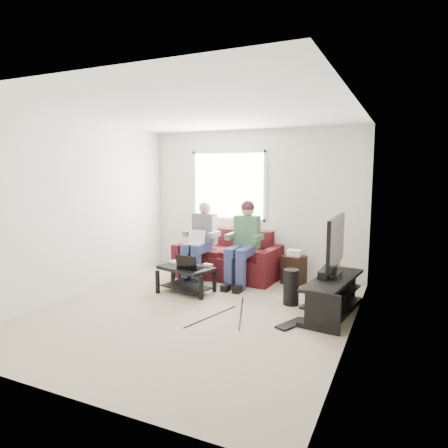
# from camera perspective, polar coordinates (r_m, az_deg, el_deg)

# --- Properties ---
(floor) EXTENTS (4.50, 4.50, 0.00)m
(floor) POSITION_cam_1_polar(r_m,az_deg,el_deg) (5.52, -4.27, -12.30)
(floor) COLOR tan
(floor) RESTS_ON ground
(ceiling) EXTENTS (4.50, 4.50, 0.00)m
(ceiling) POSITION_cam_1_polar(r_m,az_deg,el_deg) (5.23, -4.56, 15.54)
(ceiling) COLOR white
(ceiling) RESTS_ON wall_back
(wall_back) EXTENTS (4.50, 0.00, 4.50)m
(wall_back) POSITION_cam_1_polar(r_m,az_deg,el_deg) (7.25, 4.29, 3.06)
(wall_back) COLOR silver
(wall_back) RESTS_ON floor
(wall_front) EXTENTS (4.50, 0.00, 4.50)m
(wall_front) POSITION_cam_1_polar(r_m,az_deg,el_deg) (3.45, -22.95, -2.66)
(wall_front) COLOR silver
(wall_front) RESTS_ON floor
(wall_left) EXTENTS (0.00, 4.50, 4.50)m
(wall_left) POSITION_cam_1_polar(r_m,az_deg,el_deg) (6.43, -20.18, 2.02)
(wall_left) COLOR silver
(wall_left) RESTS_ON floor
(wall_right) EXTENTS (0.00, 4.50, 4.50)m
(wall_right) POSITION_cam_1_polar(r_m,az_deg,el_deg) (4.59, 17.94, 0.01)
(wall_right) COLOR silver
(wall_right) RESTS_ON floor
(window) EXTENTS (1.48, 0.04, 1.28)m
(window) POSITION_cam_1_polar(r_m,az_deg,el_deg) (7.41, 0.63, 5.51)
(window) COLOR white
(window) RESTS_ON wall_back
(sofa) EXTENTS (1.79, 0.92, 0.82)m
(sofa) POSITION_cam_1_polar(r_m,az_deg,el_deg) (7.09, 0.68, -5.14)
(sofa) COLOR #431016
(sofa) RESTS_ON floor
(person_left) EXTENTS (0.40, 0.70, 1.34)m
(person_left) POSITION_cam_1_polar(r_m,az_deg,el_deg) (6.92, -3.36, -1.90)
(person_left) COLOR navy
(person_left) RESTS_ON sofa
(person_right) EXTENTS (0.40, 0.71, 1.38)m
(person_right) POSITION_cam_1_polar(r_m,az_deg,el_deg) (6.59, 2.86, -1.84)
(person_right) COLOR navy
(person_right) RESTS_ON sofa
(laptop_silver) EXTENTS (0.33, 0.23, 0.24)m
(laptop_silver) POSITION_cam_1_polar(r_m,az_deg,el_deg) (6.73, -4.27, -2.40)
(laptop_silver) COLOR silver
(laptop_silver) RESTS_ON person_left
(coffee_table) EXTENTS (0.92, 0.69, 0.41)m
(coffee_table) POSITION_cam_1_polar(r_m,az_deg,el_deg) (6.23, -5.44, -7.06)
(coffee_table) COLOR black
(coffee_table) RESTS_ON floor
(laptop_black) EXTENTS (0.39, 0.32, 0.24)m
(laptop_black) POSITION_cam_1_polar(r_m,az_deg,el_deg) (6.05, -4.86, -5.26)
(laptop_black) COLOR black
(laptop_black) RESTS_ON coffee_table
(controller_a) EXTENTS (0.16, 0.12, 0.04)m
(controller_a) POSITION_cam_1_polar(r_m,az_deg,el_deg) (6.44, -7.08, -5.41)
(controller_a) COLOR silver
(controller_a) RESTS_ON coffee_table
(controller_b) EXTENTS (0.15, 0.11, 0.04)m
(controller_b) POSITION_cam_1_polar(r_m,az_deg,el_deg) (6.40, -5.42, -5.47)
(controller_b) COLOR black
(controller_b) RESTS_ON coffee_table
(controller_c) EXTENTS (0.16, 0.13, 0.04)m
(controller_c) POSITION_cam_1_polar(r_m,az_deg,el_deg) (6.19, -2.34, -5.90)
(controller_c) COLOR gray
(controller_c) RESTS_ON coffee_table
(tv_stand) EXTENTS (0.62, 1.48, 0.47)m
(tv_stand) POSITION_cam_1_polar(r_m,az_deg,el_deg) (5.55, 15.25, -10.11)
(tv_stand) COLOR black
(tv_stand) RESTS_ON floor
(tv) EXTENTS (0.12, 1.10, 0.81)m
(tv) POSITION_cam_1_polar(r_m,az_deg,el_deg) (5.47, 15.66, -2.59)
(tv) COLOR black
(tv) RESTS_ON tv_stand
(soundbar) EXTENTS (0.12, 0.50, 0.10)m
(soundbar) POSITION_cam_1_polar(r_m,az_deg,el_deg) (5.58, 14.31, -6.66)
(soundbar) COLOR black
(soundbar) RESTS_ON tv_stand
(drink_cup) EXTENTS (0.08, 0.08, 0.12)m
(drink_cup) POSITION_cam_1_polar(r_m,az_deg,el_deg) (6.07, 15.89, -5.44)
(drink_cup) COLOR #A57847
(drink_cup) RESTS_ON tv_stand
(console_white) EXTENTS (0.30, 0.22, 0.06)m
(console_white) POSITION_cam_1_polar(r_m,az_deg,el_deg) (5.15, 14.51, -10.68)
(console_white) COLOR silver
(console_white) RESTS_ON tv_stand
(console_grey) EXTENTS (0.34, 0.26, 0.08)m
(console_grey) POSITION_cam_1_polar(r_m,az_deg,el_deg) (5.81, 15.78, -8.50)
(console_grey) COLOR gray
(console_grey) RESTS_ON tv_stand
(console_black) EXTENTS (0.38, 0.30, 0.07)m
(console_black) POSITION_cam_1_polar(r_m,az_deg,el_deg) (5.48, 15.18, -9.52)
(console_black) COLOR black
(console_black) RESTS_ON tv_stand
(subwoofer) EXTENTS (0.22, 0.22, 0.50)m
(subwoofer) POSITION_cam_1_polar(r_m,az_deg,el_deg) (5.76, 9.56, -8.87)
(subwoofer) COLOR black
(subwoofer) RESTS_ON floor
(keyboard_floor) EXTENTS (0.34, 0.51, 0.03)m
(keyboard_floor) POSITION_cam_1_polar(r_m,az_deg,el_deg) (5.11, 9.73, -13.87)
(keyboard_floor) COLOR black
(keyboard_floor) RESTS_ON floor
(end_table) EXTENTS (0.32, 0.32, 0.57)m
(end_table) POSITION_cam_1_polar(r_m,az_deg,el_deg) (6.79, 9.97, -6.26)
(end_table) COLOR black
(end_table) RESTS_ON floor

